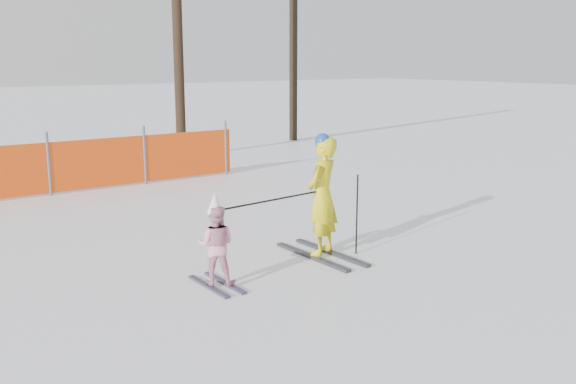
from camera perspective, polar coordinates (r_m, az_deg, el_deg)
The scene contains 5 objects.
ground at distance 7.91m, azimuth 2.16°, elevation -7.71°, with size 120.00×120.00×0.00m, color white.
adult at distance 8.58m, azimuth 3.06°, elevation -0.38°, with size 0.69×1.50×1.68m.
child at distance 7.56m, azimuth -6.43°, elevation -4.61°, with size 0.58×0.89×1.13m.
ski_poles at distance 8.30m, azimuth 1.98°, elevation -1.30°, with size 2.08×0.21×1.11m.
tree_trunks at distance 19.07m, azimuth -4.89°, elevation 13.29°, with size 4.96×1.47×7.00m.
Camera 1 is at (-4.63, -5.84, 2.63)m, focal length 40.00 mm.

